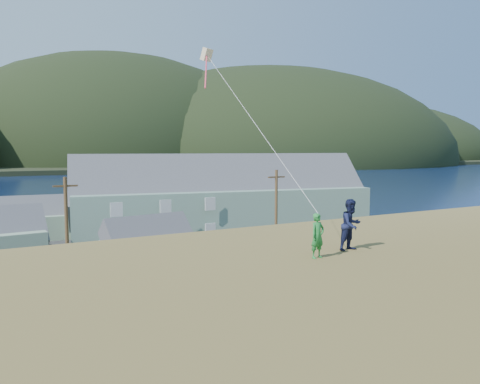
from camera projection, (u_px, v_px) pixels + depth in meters
name	position (u px, v px, depth m)	size (l,w,h in m)	color
ground	(123.00, 307.00, 32.05)	(900.00, 900.00, 0.00)	#0A1638
grass_strip	(131.00, 315.00, 30.29)	(110.00, 8.00, 0.10)	#4C3D19
waterfront_lot	(80.00, 256.00, 46.95)	(72.00, 36.00, 0.12)	#28282B
wharf	(6.00, 224.00, 64.25)	(26.00, 14.00, 0.90)	gray
far_shore	(1.00, 163.00, 321.34)	(900.00, 320.00, 2.00)	black
far_hills	(67.00, 162.00, 293.64)	(760.00, 265.00, 143.00)	black
lodge	(223.00, 199.00, 56.32)	(36.14, 15.56, 12.31)	gray
shed_white	(150.00, 247.00, 40.46)	(8.34, 6.23, 6.06)	beige
shed_palegreen_far	(36.00, 219.00, 55.77)	(9.86, 6.15, 6.34)	gray
utility_poles	(66.00, 242.00, 31.36)	(33.56, 0.24, 9.03)	#47331E
kite_flyer_green	(318.00, 236.00, 15.51)	(0.55, 0.36, 1.50)	#217931
kite_flyer_navy	(351.00, 225.00, 16.70)	(0.90, 0.70, 1.85)	#151A3B
kite_rig	(208.00, 59.00, 20.28)	(1.06, 3.78, 9.40)	beige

